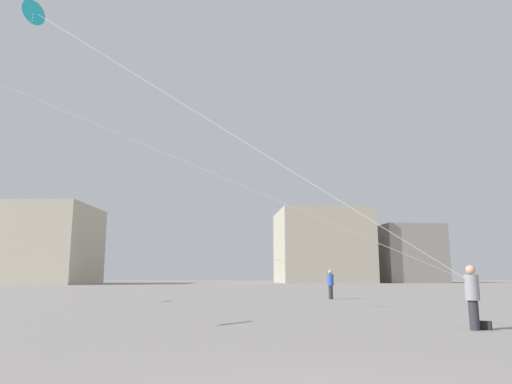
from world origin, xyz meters
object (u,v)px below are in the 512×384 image
person_in_blue (331,283)px  handbag_beside_flyer (485,325)px  building_left_hall (26,245)px  building_centre_hall (322,247)px  building_right_hall (411,254)px  kite_cyan_diamond (40,15)px  person_in_grey (472,294)px

person_in_blue → handbag_beside_flyer: 17.03m
building_left_hall → building_centre_hall: (54.00, 12.89, 0.55)m
building_centre_hall → building_right_hall: size_ratio=1.47×
kite_cyan_diamond → building_centre_hall: (25.82, 78.76, -4.34)m
kite_cyan_diamond → building_right_hall: 88.85m
building_left_hall → person_in_blue: bearing=-51.6°
building_left_hall → building_centre_hall: size_ratio=1.25×
handbag_beside_flyer → kite_cyan_diamond: bearing=164.1°
building_centre_hall → building_left_hall: bearing=-166.6°
person_in_grey → person_in_blue: size_ratio=0.97×
building_centre_hall → person_in_grey: bearing=-97.8°
kite_cyan_diamond → building_left_hall: 71.81m
kite_cyan_diamond → building_centre_hall: size_ratio=0.82×
person_in_grey → building_centre_hall: size_ratio=0.10×
person_in_grey → person_in_blue: 17.09m
person_in_blue → kite_cyan_diamond: 21.65m
kite_cyan_diamond → building_centre_hall: building_centre_hall is taller
building_centre_hall → building_right_hall: bearing=-5.3°
building_right_hall → handbag_beside_flyer: building_right_hall is taller
person_in_blue → building_centre_hall: size_ratio=0.10×
person_in_grey → building_left_hall: size_ratio=0.08×
person_in_grey → handbag_beside_flyer: size_ratio=5.55×
building_left_hall → handbag_beside_flyer: size_ratio=72.28×
person_in_grey → building_left_hall: 82.29m
building_left_hall → kite_cyan_diamond: bearing=-66.8°
handbag_beside_flyer → building_left_hall: bearing=121.5°
building_centre_hall → building_right_hall: 18.14m
kite_cyan_diamond → building_centre_hall: 82.99m
building_centre_hall → person_in_blue: bearing=-100.2°
kite_cyan_diamond → handbag_beside_flyer: bearing=-15.9°
person_in_blue → kite_cyan_diamond: (-13.92, -12.77, 10.60)m
kite_cyan_diamond → building_centre_hall: bearing=71.8°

